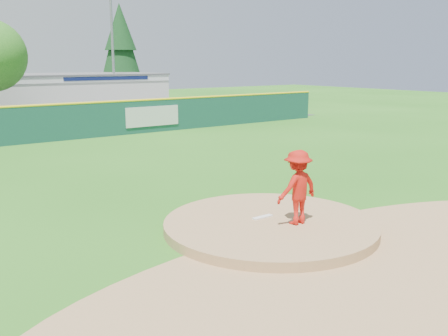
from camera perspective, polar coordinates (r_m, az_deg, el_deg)
ground at (r=13.08m, az=5.28°, el=-7.06°), size 120.00×120.00×0.00m
pitchers_mound at (r=13.08m, az=5.28°, el=-7.06°), size 5.50×5.50×0.50m
pitching_rubber at (r=13.21m, az=4.43°, el=-5.62°), size 0.60×0.15×0.04m
infield_dirt_arc at (r=11.18m, az=15.77°, el=-10.85°), size 15.40×15.40×0.01m
parking_lot at (r=37.34m, az=-23.64°, el=4.50°), size 44.00×16.00×0.02m
pitcher at (r=12.61m, az=8.40°, el=-2.19°), size 1.23×0.71×1.89m
van at (r=31.90m, az=-20.74°, el=4.80°), size 4.95×2.80×1.30m
pool_building_grp at (r=43.64m, az=-17.65°, el=8.08°), size 15.20×8.20×3.31m
fence_banners at (r=28.50m, az=-19.58°, el=4.77°), size 16.43×0.04×1.20m
outfield_fence at (r=28.57m, az=-19.61°, el=4.97°), size 40.00×0.14×2.07m
conifer_tree at (r=49.95m, az=-11.72°, el=13.27°), size 4.40×4.40×9.50m
light_pole_right at (r=41.92m, az=-12.62°, el=13.52°), size 1.75×0.25×10.00m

